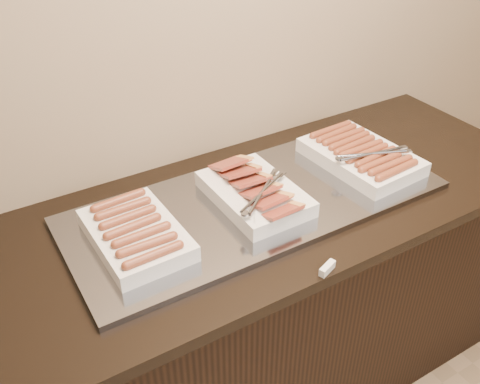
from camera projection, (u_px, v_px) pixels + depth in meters
name	position (u px, v px, depth m)	size (l,w,h in m)	color
counter	(256.00, 303.00, 1.96)	(2.06, 0.76, 0.90)	black
warming_tray	(256.00, 202.00, 1.69)	(1.20, 0.50, 0.02)	gray
dish_left	(136.00, 233.00, 1.50)	(0.24, 0.35, 0.07)	silver
dish_center	(255.00, 193.00, 1.66)	(0.26, 0.38, 0.09)	silver
dish_right	(361.00, 155.00, 1.85)	(0.29, 0.41, 0.08)	silver
label_holder	(327.00, 268.00, 1.44)	(0.06, 0.02, 0.02)	silver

